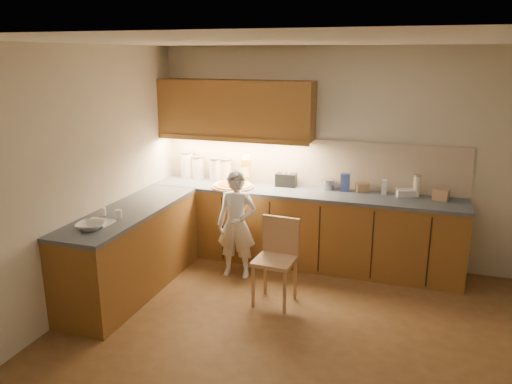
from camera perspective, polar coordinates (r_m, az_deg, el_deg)
room at (r=4.12m, az=5.31°, el=3.88°), size 4.54×4.50×2.62m
l_counter at (r=5.87m, az=-0.99°, el=-4.86°), size 3.77×2.62×0.92m
backsplash at (r=6.20m, az=6.04°, el=3.39°), size 3.75×0.02×0.58m
upper_cabinets at (r=6.20m, az=-2.38°, el=9.44°), size 1.95×0.36×0.73m
pizza_on_board at (r=6.12m, az=-2.68°, el=0.73°), size 0.52×0.52×0.21m
child at (r=5.70m, az=-2.21°, el=-3.74°), size 0.48×0.34×1.25m
wooden_chair at (r=5.18m, az=2.44°, el=-7.11°), size 0.43×0.43×0.89m
mixing_bowl at (r=4.92m, az=-18.38°, el=-3.70°), size 0.31×0.31×0.06m
canister_a at (r=6.64m, az=-7.91°, el=3.14°), size 0.17×0.17×0.35m
canister_b at (r=6.60m, az=-6.65°, el=2.85°), size 0.17×0.17×0.29m
canister_c at (r=6.42m, az=-4.63°, el=2.61°), size 0.16×0.16×0.30m
canister_d at (r=6.44m, az=-3.57°, el=2.60°), size 0.18×0.18×0.29m
oil_jug at (r=6.28m, az=-1.11°, el=2.47°), size 0.14×0.11×0.36m
toaster at (r=6.17m, az=3.47°, el=1.40°), size 0.26×0.15×0.17m
steel_pot at (r=6.08m, az=8.20°, el=0.90°), size 0.17×0.17×0.13m
blue_box at (r=6.03m, az=10.15°, el=1.09°), size 0.11×0.08×0.21m
card_box_a at (r=6.05m, az=12.06°, el=0.52°), size 0.18×0.15×0.11m
white_bottle at (r=5.98m, az=14.44°, el=0.54°), size 0.06×0.06×0.17m
flat_pack at (r=5.99m, az=16.64°, el=-0.08°), size 0.23×0.19×0.08m
tall_jar at (r=5.99m, az=17.89°, el=0.71°), size 0.08×0.08×0.25m
card_box_b at (r=5.95m, az=20.39°, el=-0.27°), size 0.19×0.16×0.13m
dough_cloth at (r=5.07m, az=-17.62°, el=-3.34°), size 0.27×0.21×0.02m
spice_jar_a at (r=5.30m, az=-17.08°, el=-2.14°), size 0.07×0.07×0.08m
spice_jar_b at (r=5.15m, az=-15.46°, el=-2.45°), size 0.07×0.07×0.09m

